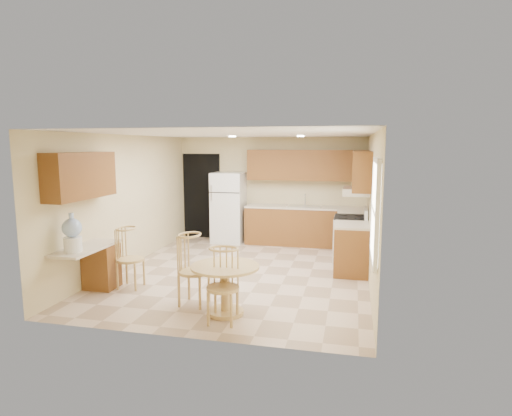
% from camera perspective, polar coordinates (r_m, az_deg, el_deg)
% --- Properties ---
extents(floor, '(5.50, 5.50, 0.00)m').
position_cam_1_polar(floor, '(7.91, -1.94, -8.58)').
color(floor, '#CBAE93').
rests_on(floor, ground).
extents(ceiling, '(4.50, 5.50, 0.02)m').
position_cam_1_polar(ceiling, '(7.57, -2.03, 9.84)').
color(ceiling, white).
rests_on(ceiling, wall_back).
extents(wall_back, '(4.50, 0.02, 2.50)m').
position_cam_1_polar(wall_back, '(10.30, 1.94, 2.47)').
color(wall_back, beige).
rests_on(wall_back, floor).
extents(wall_front, '(4.50, 0.02, 2.50)m').
position_cam_1_polar(wall_front, '(5.07, -10.00, -3.74)').
color(wall_front, beige).
rests_on(wall_front, floor).
extents(wall_left, '(0.02, 5.50, 2.50)m').
position_cam_1_polar(wall_left, '(8.50, -16.82, 0.87)').
color(wall_left, beige).
rests_on(wall_left, floor).
extents(wall_right, '(0.02, 5.50, 2.50)m').
position_cam_1_polar(wall_right, '(7.39, 15.12, -0.13)').
color(wall_right, beige).
rests_on(wall_right, floor).
extents(doorway, '(0.90, 0.02, 2.10)m').
position_cam_1_polar(doorway, '(10.78, -7.25, 1.60)').
color(doorway, black).
rests_on(doorway, floor).
extents(base_cab_back, '(2.75, 0.60, 0.87)m').
position_cam_1_polar(base_cab_back, '(10.00, 6.53, -2.48)').
color(base_cab_back, brown).
rests_on(base_cab_back, floor).
extents(counter_back, '(2.75, 0.63, 0.04)m').
position_cam_1_polar(counter_back, '(9.92, 6.57, 0.10)').
color(counter_back, beige).
rests_on(counter_back, base_cab_back).
extents(base_cab_right_a, '(0.60, 0.59, 0.87)m').
position_cam_1_polar(base_cab_right_a, '(9.36, 12.68, -3.38)').
color(base_cab_right_a, brown).
rests_on(base_cab_right_a, floor).
extents(counter_right_a, '(0.63, 0.59, 0.04)m').
position_cam_1_polar(counter_right_a, '(9.28, 12.77, -0.63)').
color(counter_right_a, beige).
rests_on(counter_right_a, base_cab_right_a).
extents(base_cab_right_b, '(0.60, 0.80, 0.87)m').
position_cam_1_polar(base_cab_right_b, '(7.94, 12.62, -5.47)').
color(base_cab_right_b, brown).
rests_on(base_cab_right_b, floor).
extents(counter_right_b, '(0.63, 0.80, 0.04)m').
position_cam_1_polar(counter_right_b, '(7.84, 12.72, -2.24)').
color(counter_right_b, beige).
rests_on(counter_right_b, base_cab_right_b).
extents(upper_cab_back, '(2.75, 0.33, 0.70)m').
position_cam_1_polar(upper_cab_back, '(9.97, 6.75, 5.68)').
color(upper_cab_back, brown).
rests_on(upper_cab_back, wall_back).
extents(upper_cab_right, '(0.33, 2.42, 0.70)m').
position_cam_1_polar(upper_cab_right, '(8.54, 13.87, 5.06)').
color(upper_cab_right, brown).
rests_on(upper_cab_right, wall_right).
extents(upper_cab_left, '(0.33, 1.40, 0.70)m').
position_cam_1_polar(upper_cab_left, '(7.01, -22.32, 4.03)').
color(upper_cab_left, brown).
rests_on(upper_cab_left, wall_left).
extents(sink, '(0.78, 0.44, 0.01)m').
position_cam_1_polar(sink, '(9.92, 6.43, 0.23)').
color(sink, silver).
rests_on(sink, counter_back).
extents(range_hood, '(0.50, 0.76, 0.14)m').
position_cam_1_polar(range_hood, '(8.54, 13.20, 2.19)').
color(range_hood, silver).
rests_on(range_hood, upper_cab_right).
extents(desk_pedestal, '(0.48, 0.42, 0.72)m').
position_cam_1_polar(desk_pedestal, '(7.43, -19.89, -7.31)').
color(desk_pedestal, brown).
rests_on(desk_pedestal, floor).
extents(desk_top, '(0.50, 1.20, 0.04)m').
position_cam_1_polar(desk_top, '(7.03, -21.72, -5.00)').
color(desk_top, beige).
rests_on(desk_top, desk_pedestal).
extents(window, '(0.06, 1.12, 1.30)m').
position_cam_1_polar(window, '(5.53, 15.68, -0.30)').
color(window, white).
rests_on(window, wall_right).
extents(can_light_a, '(0.14, 0.14, 0.02)m').
position_cam_1_polar(can_light_a, '(8.86, -3.18, 9.51)').
color(can_light_a, white).
rests_on(can_light_a, ceiling).
extents(can_light_b, '(0.14, 0.14, 0.02)m').
position_cam_1_polar(can_light_b, '(8.58, 5.97, 9.52)').
color(can_light_b, white).
rests_on(can_light_b, ceiling).
extents(refrigerator, '(0.74, 0.72, 1.67)m').
position_cam_1_polar(refrigerator, '(10.24, -3.67, 0.08)').
color(refrigerator, white).
rests_on(refrigerator, floor).
extents(stove, '(0.65, 0.76, 1.09)m').
position_cam_1_polar(stove, '(8.69, 12.50, -4.04)').
color(stove, white).
rests_on(stove, floor).
extents(dining_table, '(0.93, 0.93, 0.69)m').
position_cam_1_polar(dining_table, '(5.93, -4.13, -9.86)').
color(dining_table, tan).
rests_on(dining_table, floor).
extents(chair_table_a, '(0.46, 0.59, 1.03)m').
position_cam_1_polar(chair_table_a, '(6.19, -8.65, -7.43)').
color(chair_table_a, tan).
rests_on(chair_table_a, floor).
extents(chair_table_b, '(0.43, 0.43, 0.98)m').
position_cam_1_polar(chair_table_b, '(5.54, -4.75, -9.62)').
color(chair_table_b, tan).
rests_on(chair_table_b, floor).
extents(chair_desk, '(0.43, 0.56, 0.98)m').
position_cam_1_polar(chair_desk, '(7.17, -16.83, -5.78)').
color(chair_desk, tan).
rests_on(chair_desk, floor).
extents(water_crock, '(0.28, 0.28, 0.57)m').
position_cam_1_polar(water_crock, '(6.74, -23.30, -3.24)').
color(water_crock, white).
rests_on(water_crock, desk_top).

